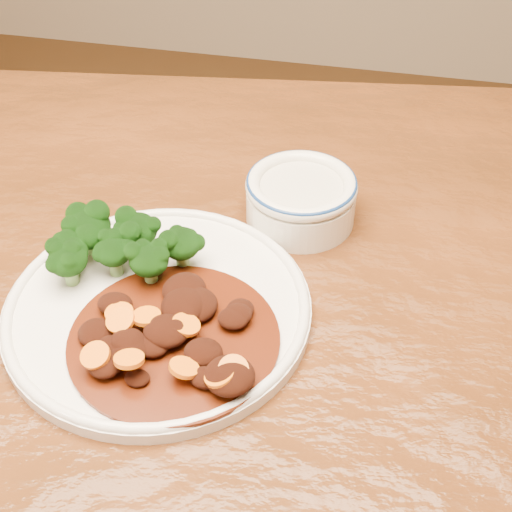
# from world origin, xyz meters

# --- Properties ---
(dining_table) EXTENTS (1.61, 1.10, 0.75)m
(dining_table) POSITION_xyz_m (-0.00, 0.00, 0.67)
(dining_table) COLOR #5A2B10
(dining_table) RESTS_ON ground
(dinner_plate) EXTENTS (0.28, 0.28, 0.02)m
(dinner_plate) POSITION_xyz_m (0.03, -0.01, 0.76)
(dinner_plate) COLOR white
(dinner_plate) RESTS_ON dining_table
(broccoli_florets) EXTENTS (0.14, 0.09, 0.05)m
(broccoli_florets) POSITION_xyz_m (-0.03, 0.04, 0.79)
(broccoli_florets) COLOR #70A354
(broccoli_florets) RESTS_ON dinner_plate
(mince_stew) EXTENTS (0.18, 0.18, 0.03)m
(mince_stew) POSITION_xyz_m (0.05, -0.04, 0.77)
(mince_stew) COLOR #4A1607
(mince_stew) RESTS_ON dinner_plate
(dip_bowl) EXTENTS (0.12, 0.12, 0.05)m
(dip_bowl) POSITION_xyz_m (0.13, 0.16, 0.78)
(dip_bowl) COLOR silver
(dip_bowl) RESTS_ON dining_table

